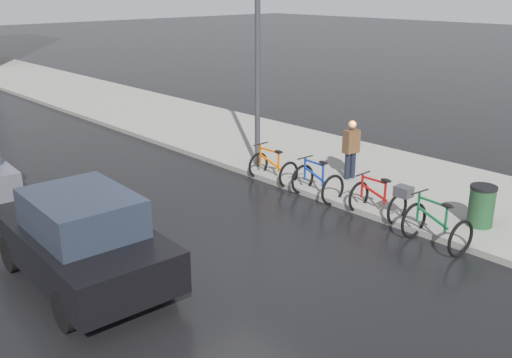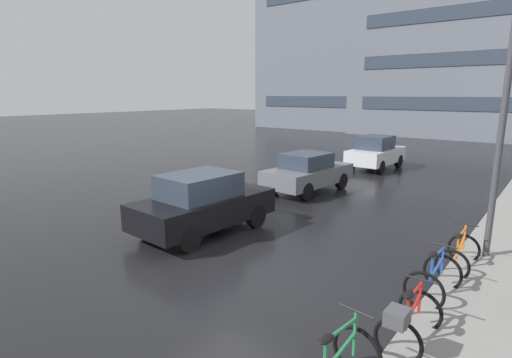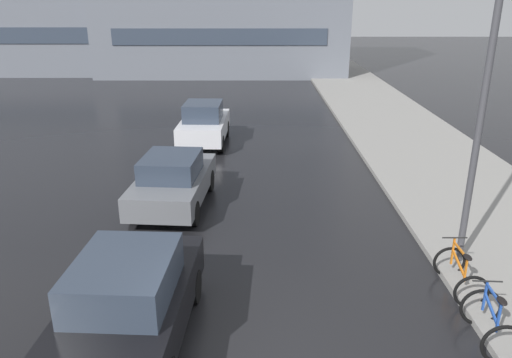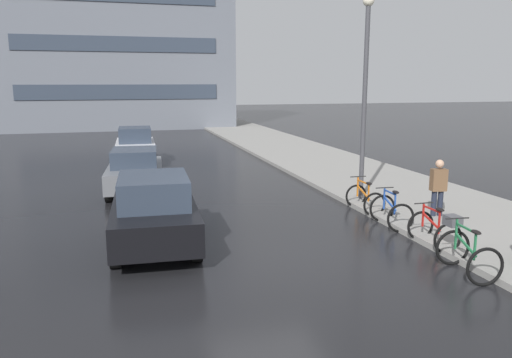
% 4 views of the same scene
% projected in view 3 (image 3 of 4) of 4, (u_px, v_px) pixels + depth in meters
% --- Properties ---
extents(sidewalk_kerb, '(4.80, 60.00, 0.14)m').
position_uv_depth(sidewalk_kerb, '(444.00, 171.00, 16.45)').
color(sidewalk_kerb, gray).
rests_on(sidewalk_kerb, ground).
extents(bicycle_third, '(0.80, 1.11, 0.99)m').
position_uv_depth(bicycle_third, '(491.00, 323.00, 8.27)').
color(bicycle_third, black).
rests_on(bicycle_third, ground).
extents(bicycle_farthest, '(0.68, 1.18, 0.95)m').
position_uv_depth(bicycle_farthest, '(459.00, 274.00, 9.77)').
color(bicycle_farthest, black).
rests_on(bicycle_farthest, ground).
extents(car_black, '(2.02, 4.02, 1.65)m').
position_uv_depth(car_black, '(129.00, 301.00, 8.14)').
color(car_black, black).
rests_on(car_black, ground).
extents(car_grey, '(2.05, 4.01, 1.51)m').
position_uv_depth(car_grey, '(172.00, 181.00, 13.65)').
color(car_grey, slate).
rests_on(car_grey, ground).
extents(car_white, '(1.81, 3.76, 1.67)m').
position_uv_depth(car_white, '(203.00, 124.00, 19.50)').
color(car_white, silver).
rests_on(car_white, ground).
extents(streetlamp, '(0.33, 0.33, 6.15)m').
position_uv_depth(streetlamp, '(483.00, 97.00, 9.57)').
color(streetlamp, '#424247').
rests_on(streetlamp, ground).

